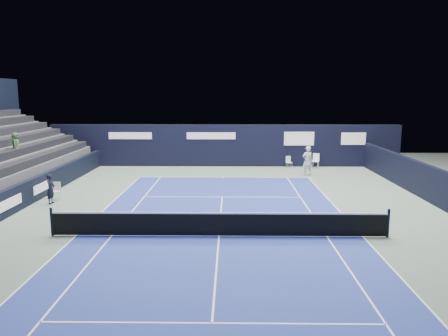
% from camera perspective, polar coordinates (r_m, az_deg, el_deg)
% --- Properties ---
extents(ground, '(48.00, 48.00, 0.00)m').
position_cam_1_polar(ground, '(18.77, -0.50, -6.97)').
color(ground, '#596A5F').
rests_on(ground, ground).
extents(court_surface, '(10.97, 23.77, 0.01)m').
position_cam_1_polar(court_surface, '(16.86, -0.66, -8.91)').
color(court_surface, navy).
rests_on(court_surface, ground).
extents(enclosure_wall_right, '(0.30, 22.00, 1.80)m').
position_cam_1_polar(enclosure_wall_right, '(24.59, 25.02, -1.73)').
color(enclosure_wall_right, black).
rests_on(enclosure_wall_right, ground).
extents(folding_chair_back_a, '(0.47, 0.46, 0.86)m').
position_cam_1_polar(folding_chair_back_a, '(32.32, 8.45, 0.89)').
color(folding_chair_back_a, silver).
rests_on(folding_chair_back_a, ground).
extents(folding_chair_back_b, '(0.61, 0.60, 1.06)m').
position_cam_1_polar(folding_chair_back_b, '(32.65, 11.88, 1.08)').
color(folding_chair_back_b, white).
rests_on(folding_chair_back_b, ground).
extents(line_judge_chair, '(0.41, 0.40, 0.90)m').
position_cam_1_polar(line_judge_chair, '(24.05, -21.06, -2.64)').
color(line_judge_chair, silver).
rests_on(line_judge_chair, ground).
extents(line_judge, '(0.38, 0.56, 1.49)m').
position_cam_1_polar(line_judge, '(23.16, -21.70, -2.55)').
color(line_judge, black).
rests_on(line_judge, ground).
extents(court_markings, '(11.03, 23.83, 0.00)m').
position_cam_1_polar(court_markings, '(16.86, -0.66, -8.89)').
color(court_markings, white).
rests_on(court_markings, court_surface).
extents(tennis_net, '(12.90, 0.10, 1.10)m').
position_cam_1_polar(tennis_net, '(16.71, -0.66, -7.26)').
color(tennis_net, black).
rests_on(tennis_net, ground).
extents(back_sponsor_wall, '(26.00, 0.63, 3.10)m').
position_cam_1_polar(back_sponsor_wall, '(32.70, 0.10, 2.98)').
color(back_sponsor_wall, black).
rests_on(back_sponsor_wall, ground).
extents(side_barrier_left, '(0.33, 22.00, 1.20)m').
position_cam_1_polar(side_barrier_left, '(24.56, -23.04, -2.32)').
color(side_barrier_left, black).
rests_on(side_barrier_left, ground).
extents(tennis_player, '(0.82, 0.94, 1.95)m').
position_cam_1_polar(tennis_player, '(29.53, 10.84, 0.95)').
color(tennis_player, silver).
rests_on(tennis_player, ground).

